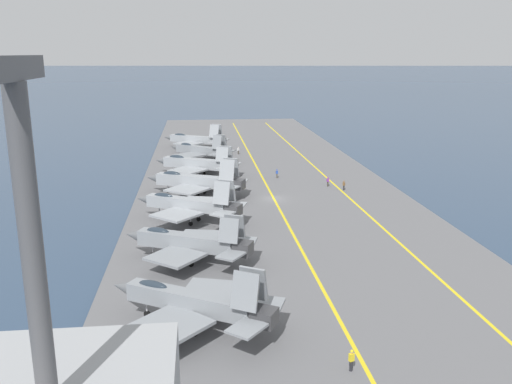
{
  "coord_description": "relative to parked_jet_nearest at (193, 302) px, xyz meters",
  "views": [
    {
      "loc": [
        -82.34,
        11.86,
        22.9
      ],
      "look_at": [
        -5.07,
        3.41,
        2.9
      ],
      "focal_mm": 38.0,
      "sensor_mm": 36.0,
      "label": 1
    }
  ],
  "objects": [
    {
      "name": "parked_jet_sixth",
      "position": [
        72.66,
        -1.23,
        0.02
      ],
      "size": [
        13.36,
        14.3,
        6.14
      ],
      "color": "gray",
      "rests_on": "carrier_deck"
    },
    {
      "name": "parked_jet_second",
      "position": [
        15.07,
        0.55,
        -0.08
      ],
      "size": [
        12.1,
        15.24,
        5.83
      ],
      "color": "gray",
      "rests_on": "carrier_deck"
    },
    {
      "name": "carrier_deck",
      "position": [
        40.7,
        -12.56,
        -2.62
      ],
      "size": [
        213.71,
        43.93,
        0.4
      ],
      "primitive_type": "cube",
      "color": "slate",
      "rests_on": "ground"
    },
    {
      "name": "parked_jet_seventh",
      "position": [
        87.51,
        -0.23,
        0.08
      ],
      "size": [
        12.72,
        16.17,
        6.35
      ],
      "color": "#93999E",
      "rests_on": "carrier_deck"
    },
    {
      "name": "parked_jet_nearest",
      "position": [
        0.0,
        0.0,
        0.0
      ],
      "size": [
        12.64,
        15.26,
        6.18
      ],
      "color": "gray",
      "rests_on": "carrier_deck"
    },
    {
      "name": "parked_jet_fourth",
      "position": [
        44.28,
        -0.25,
        -0.05
      ],
      "size": [
        12.91,
        17.1,
        6.43
      ],
      "color": "#93999E",
      "rests_on": "carrier_deck"
    },
    {
      "name": "crew_purple_vest",
      "position": [
        47.83,
        -23.03,
        -1.47
      ],
      "size": [
        0.28,
        0.39,
        1.74
      ],
      "color": "#383328",
      "rests_on": "carrier_deck"
    },
    {
      "name": "ground_plane",
      "position": [
        40.7,
        -12.56,
        -2.82
      ],
      "size": [
        2000.0,
        2000.0,
        0.0
      ],
      "primitive_type": "plane",
      "color": "#2D425B"
    },
    {
      "name": "parked_jet_third",
      "position": [
        29.43,
        0.62,
        0.21
      ],
      "size": [
        12.68,
        15.64,
        6.43
      ],
      "color": "#93999E",
      "rests_on": "carrier_deck"
    },
    {
      "name": "crew_blue_vest",
      "position": [
        55.14,
        -15.17,
        -1.47
      ],
      "size": [
        0.29,
        0.4,
        1.73
      ],
      "color": "#4C473D",
      "rests_on": "carrier_deck"
    },
    {
      "name": "crew_yellow_vest",
      "position": [
        -7.58,
        -11.4,
        -1.49
      ],
      "size": [
        0.39,
        0.45,
        1.71
      ],
      "color": "#232328",
      "rests_on": "carrier_deck"
    },
    {
      "name": "crew_brown_vest",
      "position": [
        44.9,
        -25.08,
        -1.5
      ],
      "size": [
        0.46,
        0.42,
        1.68
      ],
      "color": "#232328",
      "rests_on": "carrier_deck"
    },
    {
      "name": "parked_jet_fifth",
      "position": [
        58.59,
        -0.41,
        -0.04
      ],
      "size": [
        13.29,
        16.7,
        6.0
      ],
      "color": "#93999E",
      "rests_on": "carrier_deck"
    },
    {
      "name": "deck_stripe_foul_line",
      "position": [
        40.7,
        -24.64,
        -2.42
      ],
      "size": [
        192.33,
        2.84,
        0.01
      ],
      "primitive_type": "cube",
      "rotation": [
        0.0,
        0.0,
        0.01
      ],
      "color": "yellow",
      "rests_on": "carrier_deck"
    },
    {
      "name": "deck_stripe_centerline",
      "position": [
        40.7,
        -12.56,
        -2.42
      ],
      "size": [
        192.34,
        0.36,
        0.01
      ],
      "primitive_type": "cube",
      "color": "yellow",
      "rests_on": "carrier_deck"
    },
    {
      "name": "crew_white_vest",
      "position": [
        80.44,
        -9.95,
        -1.51
      ],
      "size": [
        0.44,
        0.46,
        1.67
      ],
      "color": "#383328",
      "rests_on": "carrier_deck"
    }
  ]
}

